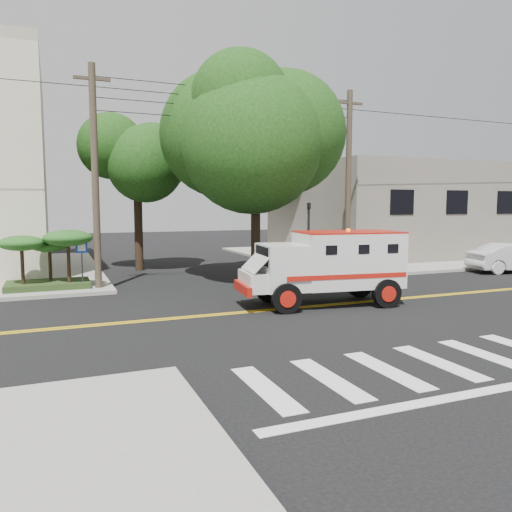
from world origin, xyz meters
name	(u,v)px	position (x,y,z in m)	size (l,w,h in m)	color
ground	(287,309)	(0.00, 0.00, 0.00)	(100.00, 100.00, 0.00)	black
sidewalk_ne	(378,255)	(13.50, 13.50, 0.07)	(17.00, 17.00, 0.15)	gray
building_right	(393,210)	(15.00, 14.00, 3.15)	(14.00, 12.00, 6.00)	#69675A
utility_pole_left	(95,180)	(-5.60, 6.00, 4.50)	(0.28, 0.28, 9.00)	#382D23
utility_pole_right	(348,184)	(6.30, 6.20, 4.50)	(0.28, 0.28, 9.00)	#382D23
tree_main	(267,123)	(1.94, 6.21, 7.20)	(6.08, 5.70, 9.85)	black
tree_left	(144,162)	(-2.68, 11.79, 5.73)	(4.48, 4.20, 7.70)	black
tree_right	(304,167)	(8.84, 15.77, 6.09)	(4.80, 4.50, 8.20)	black
traffic_signal	(309,232)	(3.80, 5.60, 2.23)	(0.15, 0.18, 3.60)	#3F3F42
accessibility_sign	(82,258)	(-6.20, 6.17, 1.37)	(0.45, 0.10, 2.02)	#3F3F42
palm_planter	(48,251)	(-7.44, 6.62, 1.65)	(3.52, 2.63, 2.36)	#1E3314
armored_truck	(328,263)	(1.64, 0.09, 1.46)	(5.86, 2.86, 2.57)	silver
pedestrian_a	(375,256)	(7.45, 5.50, 0.97)	(0.60, 0.39, 1.64)	gray
pedestrian_b	(341,257)	(5.50, 5.50, 1.01)	(0.83, 0.65, 1.72)	gray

